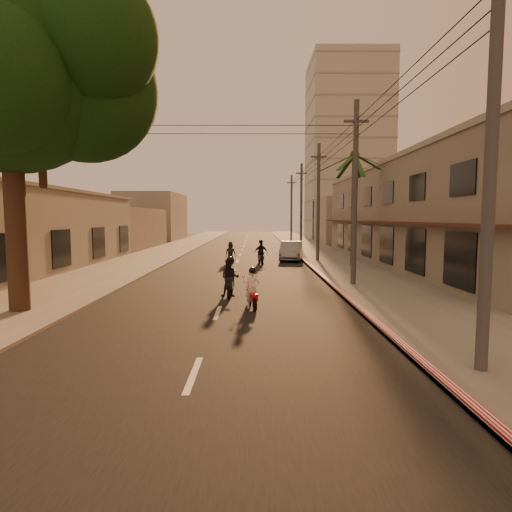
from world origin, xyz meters
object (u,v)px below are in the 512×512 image
at_px(broadleaf_tree, 22,68).
at_px(parked_car, 291,251).
at_px(scooter_far_a, 231,254).
at_px(palm_tree, 355,161).
at_px(scooter_mid_a, 230,279).
at_px(scooter_mid_b, 261,253).
at_px(scooter_red, 252,290).

height_order(broadleaf_tree, parked_car, broadleaf_tree).
bearing_deg(scooter_far_a, palm_tree, -26.22).
bearing_deg(broadleaf_tree, parked_car, 59.92).
distance_m(scooter_far_a, parked_car, 5.21).
height_order(scooter_mid_a, scooter_far_a, scooter_mid_a).
bearing_deg(scooter_far_a, parked_car, 16.62).
xyz_separation_m(scooter_mid_b, scooter_far_a, (-2.24, 0.52, -0.07)).
bearing_deg(palm_tree, parked_car, 128.20).
bearing_deg(scooter_red, broadleaf_tree, 174.24).
distance_m(scooter_mid_a, parked_car, 16.13).
distance_m(scooter_red, scooter_mid_a, 2.56).
distance_m(broadleaf_tree, scooter_mid_a, 10.75).
height_order(broadleaf_tree, palm_tree, broadleaf_tree).
xyz_separation_m(broadleaf_tree, palm_tree, (14.61, 13.86, -1.33)).
xyz_separation_m(scooter_red, scooter_far_a, (-1.69, 15.70, 0.05)).
relative_size(broadleaf_tree, scooter_mid_a, 6.82).
relative_size(broadleaf_tree, scooter_mid_b, 6.60).
bearing_deg(parked_car, broadleaf_tree, -112.56).
xyz_separation_m(palm_tree, parked_car, (-3.79, 4.82, -6.39)).
height_order(broadleaf_tree, scooter_mid_a, broadleaf_tree).
height_order(scooter_mid_a, parked_car, scooter_mid_a).
xyz_separation_m(broadleaf_tree, scooter_red, (7.84, 0.67, -7.78)).
bearing_deg(scooter_mid_b, palm_tree, -25.93).
bearing_deg(scooter_red, parked_car, 69.99).
bearing_deg(palm_tree, scooter_red, -117.17).
height_order(palm_tree, parked_car, palm_tree).
bearing_deg(scooter_red, palm_tree, 52.20).
xyz_separation_m(scooter_mid_b, parked_car, (2.43, 2.83, -0.06)).
distance_m(scooter_mid_a, scooter_mid_b, 12.90).
height_order(broadleaf_tree, scooter_far_a, broadleaf_tree).
bearing_deg(scooter_red, scooter_mid_a, 101.57).
bearing_deg(broadleaf_tree, palm_tree, 43.48).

